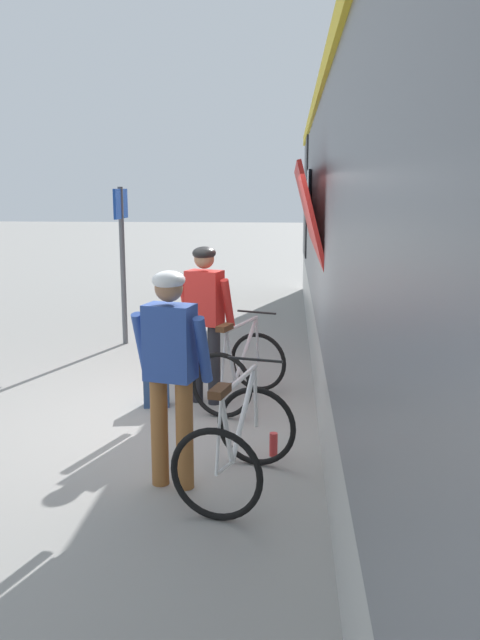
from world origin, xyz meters
name	(u,v)px	position (x,y,z in m)	size (l,w,h in m)	color
ground_plane	(186,420)	(0.00, 0.00, 0.00)	(80.00, 80.00, 0.00)	gray
cyclist_near_in_blue	(171,360)	(0.13, -1.51, 1.05)	(0.65, 0.40, 1.76)	#935B2D
cyclist_far_in_red	(205,311)	(0.13, 0.60, 1.05)	(0.66, 0.44, 1.76)	#232328
bicycle_near_white	(238,443)	(0.67, -1.56, 0.40)	(0.94, 1.21, 0.99)	black
bicycle_far_silver	(240,369)	(0.53, 0.58, 0.40)	(1.02, 1.24, 0.99)	black
backpack_on_platform	(157,389)	(-0.40, 0.43, 0.20)	(0.28, 0.18, 0.40)	navy
water_bottle_near_the_bikes	(274,444)	(0.93, -0.85, 0.11)	(0.07, 0.07, 0.22)	red
platform_sign_post	(122,239)	(-1.49, 3.34, 1.62)	(0.08, 0.70, 2.40)	#595B60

